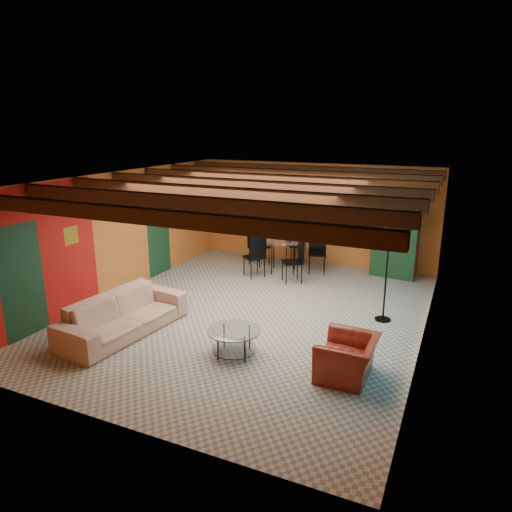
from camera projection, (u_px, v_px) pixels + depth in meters
The scene contains 11 objects.
room at pixel (254, 196), 8.86m from camera, with size 6.52×8.01×2.71m.
sofa at pixel (124, 314), 8.43m from camera, with size 2.47×0.97×0.72m, color tan.
armchair at pixel (347, 358), 6.97m from camera, with size 0.95×0.83×0.62m, color maroon.
coffee_table at pixel (234, 342), 7.66m from camera, with size 0.87×0.87×0.45m, color silver, non-canonical shape.
dining_table at pixel (284, 250), 11.91m from camera, with size 2.22×2.22×1.16m, color silver, non-canonical shape.
armoire at pixel (395, 240), 11.52m from camera, with size 1.05×0.52×1.84m, color maroon.
floor_lamp at pixel (386, 274), 8.82m from camera, with size 0.38×0.38×1.90m, color black, non-canonical shape.
ceiling_fan at pixel (252, 197), 8.76m from camera, with size 1.50×1.50×0.44m, color #472614, non-canonical shape.
painting at pixel (283, 201), 12.78m from camera, with size 1.05×0.03×0.65m, color black.
potted_plant at pixel (399, 193), 11.21m from camera, with size 0.41×0.36×0.46m, color #26661E.
vase at pixel (284, 224), 11.73m from camera, with size 0.19×0.19×0.20m, color orange.
Camera 1 is at (3.68, -7.92, 3.68)m, focal length 32.67 mm.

